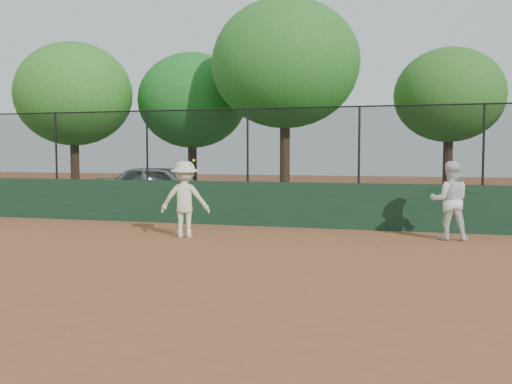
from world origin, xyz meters
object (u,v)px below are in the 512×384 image
(player_second, at_px, (450,201))
(tree_1, at_px, (192,101))
(player_main, at_px, (185,199))
(tree_3, at_px, (449,95))
(tree_2, at_px, (285,64))
(parked_car, at_px, (164,187))
(tree_0, at_px, (73,94))

(player_second, relative_size, tree_1, 0.30)
(player_main, height_order, tree_3, tree_3)
(player_main, distance_m, tree_1, 10.56)
(tree_2, height_order, tree_3, tree_2)
(tree_1, distance_m, tree_2, 4.77)
(player_main, bearing_deg, parked_car, 119.14)
(player_main, bearing_deg, tree_3, 56.98)
(tree_0, xyz_separation_m, tree_1, (4.48, 1.56, -0.23))
(player_second, distance_m, tree_1, 12.96)
(tree_2, bearing_deg, tree_0, 178.32)
(tree_3, bearing_deg, parked_car, -156.18)
(player_second, bearing_deg, tree_3, -97.17)
(parked_car, height_order, tree_0, tree_0)
(player_main, bearing_deg, tree_2, 84.81)
(tree_1, xyz_separation_m, tree_3, (9.96, 0.38, -0.01))
(parked_car, relative_size, tree_0, 0.73)
(player_main, xyz_separation_m, tree_2, (0.69, 7.58, 4.23))
(tree_1, bearing_deg, player_main, -69.04)
(player_second, xyz_separation_m, tree_3, (0.38, 8.51, 3.18))
(parked_car, relative_size, tree_2, 0.63)
(parked_car, height_order, tree_3, tree_3)
(tree_1, relative_size, tree_3, 1.04)
(tree_1, bearing_deg, tree_3, 2.21)
(parked_car, distance_m, player_main, 6.41)
(tree_2, bearing_deg, player_main, -95.19)
(parked_car, height_order, player_second, player_second)
(player_second, height_order, tree_0, tree_0)
(tree_0, bearing_deg, player_second, -25.07)
(tree_2, xyz_separation_m, tree_3, (5.67, 2.20, -1.05))
(tree_0, height_order, tree_2, tree_2)
(player_second, distance_m, tree_3, 9.10)
(parked_car, height_order, tree_1, tree_1)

